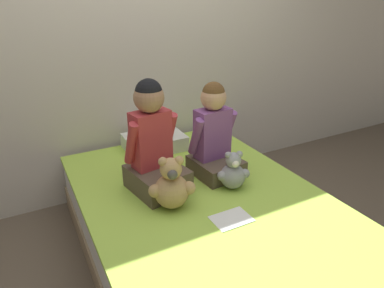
{
  "coord_description": "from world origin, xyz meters",
  "views": [
    {
      "loc": [
        -0.87,
        -1.5,
        1.54
      ],
      "look_at": [
        0.0,
        0.16,
        0.72
      ],
      "focal_mm": 32.0,
      "sensor_mm": 36.0,
      "label": 1
    }
  ],
  "objects_px": {
    "child_on_left": "(153,145)",
    "sign_card": "(231,219)",
    "pillow_at_headboard": "(155,142)",
    "child_on_right": "(214,136)",
    "teddy_bear_held_by_right_child": "(233,173)",
    "teddy_bear_held_by_left_child": "(172,186)",
    "bed": "(204,226)"
  },
  "relations": [
    {
      "from": "teddy_bear_held_by_right_child",
      "to": "sign_card",
      "type": "relative_size",
      "value": 1.17
    },
    {
      "from": "child_on_left",
      "to": "pillow_at_headboard",
      "type": "xyz_separation_m",
      "value": [
        0.22,
        0.54,
        -0.23
      ]
    },
    {
      "from": "teddy_bear_held_by_right_child",
      "to": "teddy_bear_held_by_left_child",
      "type": "bearing_deg",
      "value": -161.89
    },
    {
      "from": "child_on_left",
      "to": "teddy_bear_held_by_left_child",
      "type": "distance_m",
      "value": 0.29
    },
    {
      "from": "bed",
      "to": "teddy_bear_held_by_right_child",
      "type": "distance_m",
      "value": 0.38
    },
    {
      "from": "child_on_left",
      "to": "teddy_bear_held_by_left_child",
      "type": "height_order",
      "value": "child_on_left"
    },
    {
      "from": "bed",
      "to": "sign_card",
      "type": "xyz_separation_m",
      "value": [
        0.02,
        -0.26,
        0.22
      ]
    },
    {
      "from": "child_on_left",
      "to": "teddy_bear_held_by_right_child",
      "type": "xyz_separation_m",
      "value": [
        0.42,
        -0.23,
        -0.18
      ]
    },
    {
      "from": "child_on_left",
      "to": "sign_card",
      "type": "distance_m",
      "value": 0.62
    },
    {
      "from": "child_on_right",
      "to": "pillow_at_headboard",
      "type": "relative_size",
      "value": 1.39
    },
    {
      "from": "bed",
      "to": "pillow_at_headboard",
      "type": "xyz_separation_m",
      "value": [
        0.0,
        0.78,
        0.27
      ]
    },
    {
      "from": "teddy_bear_held_by_right_child",
      "to": "pillow_at_headboard",
      "type": "bearing_deg",
      "value": 120.82
    },
    {
      "from": "teddy_bear_held_by_left_child",
      "to": "pillow_at_headboard",
      "type": "relative_size",
      "value": 0.71
    },
    {
      "from": "pillow_at_headboard",
      "to": "sign_card",
      "type": "height_order",
      "value": "pillow_at_headboard"
    },
    {
      "from": "teddy_bear_held_by_left_child",
      "to": "teddy_bear_held_by_right_child",
      "type": "xyz_separation_m",
      "value": [
        0.42,
        0.02,
        -0.03
      ]
    },
    {
      "from": "sign_card",
      "to": "teddy_bear_held_by_left_child",
      "type": "bearing_deg",
      "value": 131.96
    },
    {
      "from": "pillow_at_headboard",
      "to": "child_on_right",
      "type": "bearing_deg",
      "value": -69.46
    },
    {
      "from": "bed",
      "to": "sign_card",
      "type": "relative_size",
      "value": 9.24
    },
    {
      "from": "teddy_bear_held_by_left_child",
      "to": "pillow_at_headboard",
      "type": "height_order",
      "value": "teddy_bear_held_by_left_child"
    },
    {
      "from": "child_on_right",
      "to": "teddy_bear_held_by_right_child",
      "type": "distance_m",
      "value": 0.28
    },
    {
      "from": "bed",
      "to": "child_on_right",
      "type": "xyz_separation_m",
      "value": [
        0.2,
        0.24,
        0.48
      ]
    },
    {
      "from": "child_on_left",
      "to": "child_on_right",
      "type": "distance_m",
      "value": 0.42
    },
    {
      "from": "child_on_right",
      "to": "sign_card",
      "type": "height_order",
      "value": "child_on_right"
    },
    {
      "from": "child_on_left",
      "to": "sign_card",
      "type": "relative_size",
      "value": 3.24
    },
    {
      "from": "bed",
      "to": "teddy_bear_held_by_right_child",
      "type": "bearing_deg",
      "value": 2.79
    },
    {
      "from": "pillow_at_headboard",
      "to": "sign_card",
      "type": "bearing_deg",
      "value": -89.03
    },
    {
      "from": "bed",
      "to": "child_on_left",
      "type": "relative_size",
      "value": 2.86
    },
    {
      "from": "bed",
      "to": "child_on_right",
      "type": "relative_size",
      "value": 3.16
    },
    {
      "from": "child_on_right",
      "to": "teddy_bear_held_by_right_child",
      "type": "xyz_separation_m",
      "value": [
        0.0,
        -0.23,
        -0.16
      ]
    },
    {
      "from": "teddy_bear_held_by_right_child",
      "to": "sign_card",
      "type": "height_order",
      "value": "teddy_bear_held_by_right_child"
    },
    {
      "from": "child_on_left",
      "to": "pillow_at_headboard",
      "type": "bearing_deg",
      "value": 57.89
    },
    {
      "from": "child_on_left",
      "to": "teddy_bear_held_by_left_child",
      "type": "relative_size",
      "value": 2.18
    }
  ]
}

